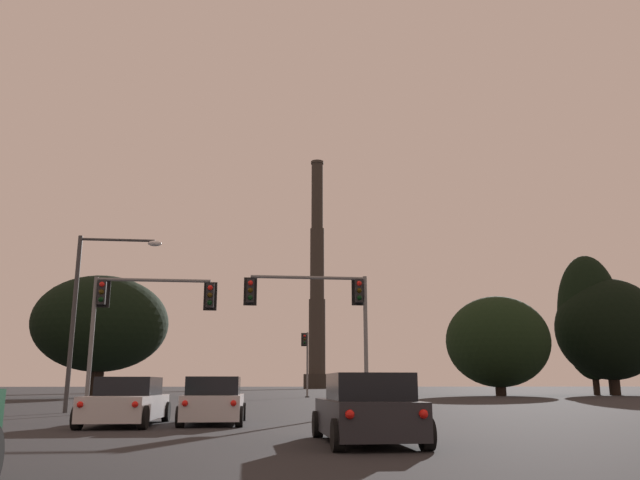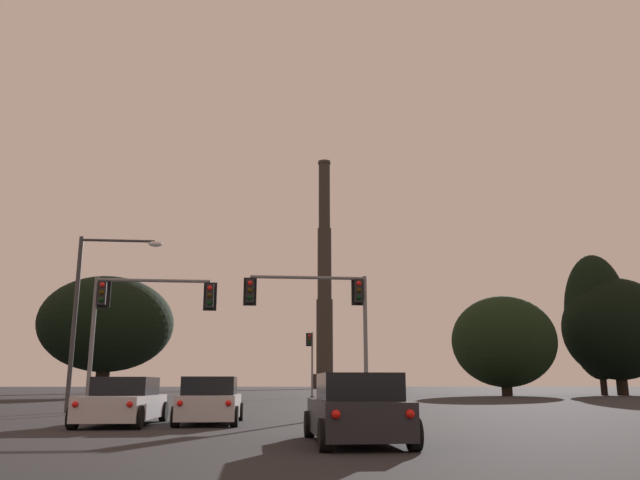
{
  "view_description": "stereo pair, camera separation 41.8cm",
  "coord_description": "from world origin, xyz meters",
  "px_view_note": "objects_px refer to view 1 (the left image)",
  "views": [
    {
      "loc": [
        0.67,
        -1.52,
        1.22
      ],
      "look_at": [
        3.96,
        26.86,
        7.83
      ],
      "focal_mm": 35.0,
      "sensor_mm": 36.0,
      "label": 1
    },
    {
      "loc": [
        1.09,
        -1.57,
        1.22
      ],
      "look_at": [
        3.96,
        26.86,
        7.83
      ],
      "focal_mm": 35.0,
      "sensor_mm": 36.0,
      "label": 2
    }
  ],
  "objects_px": {
    "hatchback_center_lane_front": "(214,402)",
    "traffic_light_overhead_left": "(136,309)",
    "traffic_light_far_right": "(306,354)",
    "hatchback_right_lane_second": "(367,411)",
    "smokestack": "(317,295)",
    "traffic_light_overhead_right": "(325,307)",
    "sedan_left_lane_front": "(127,402)",
    "street_lamp": "(90,299)"
  },
  "relations": [
    {
      "from": "traffic_light_far_right",
      "to": "hatchback_right_lane_second",
      "type": "bearing_deg",
      "value": -93.75
    },
    {
      "from": "hatchback_center_lane_front",
      "to": "traffic_light_overhead_left",
      "type": "height_order",
      "value": "traffic_light_overhead_left"
    },
    {
      "from": "traffic_light_overhead_left",
      "to": "street_lamp",
      "type": "height_order",
      "value": "street_lamp"
    },
    {
      "from": "traffic_light_overhead_right",
      "to": "smokestack",
      "type": "distance_m",
      "value": 138.98
    },
    {
      "from": "traffic_light_overhead_left",
      "to": "smokestack",
      "type": "relative_size",
      "value": 0.09
    },
    {
      "from": "hatchback_right_lane_second",
      "to": "street_lamp",
      "type": "height_order",
      "value": "street_lamp"
    },
    {
      "from": "traffic_light_overhead_right",
      "to": "street_lamp",
      "type": "distance_m",
      "value": 10.56
    },
    {
      "from": "traffic_light_overhead_right",
      "to": "traffic_light_far_right",
      "type": "bearing_deg",
      "value": 86.15
    },
    {
      "from": "sedan_left_lane_front",
      "to": "traffic_light_overhead_left",
      "type": "xyz_separation_m",
      "value": [
        -1.2,
        7.23,
        3.7
      ]
    },
    {
      "from": "traffic_light_overhead_right",
      "to": "traffic_light_overhead_left",
      "type": "bearing_deg",
      "value": 179.69
    },
    {
      "from": "traffic_light_far_right",
      "to": "smokestack",
      "type": "relative_size",
      "value": 0.1
    },
    {
      "from": "sedan_left_lane_front",
      "to": "traffic_light_overhead_right",
      "type": "relative_size",
      "value": 0.8
    },
    {
      "from": "hatchback_center_lane_front",
      "to": "traffic_light_overhead_left",
      "type": "xyz_separation_m",
      "value": [
        -3.8,
        7.0,
        3.7
      ]
    },
    {
      "from": "traffic_light_far_right",
      "to": "smokestack",
      "type": "height_order",
      "value": "smokestack"
    },
    {
      "from": "sedan_left_lane_front",
      "to": "street_lamp",
      "type": "xyz_separation_m",
      "value": [
        -3.48,
        8.7,
        4.25
      ]
    },
    {
      "from": "hatchback_center_lane_front",
      "to": "traffic_light_overhead_right",
      "type": "relative_size",
      "value": 0.7
    },
    {
      "from": "sedan_left_lane_front",
      "to": "traffic_light_overhead_right",
      "type": "height_order",
      "value": "traffic_light_overhead_right"
    },
    {
      "from": "sedan_left_lane_front",
      "to": "hatchback_right_lane_second",
      "type": "bearing_deg",
      "value": -45.62
    },
    {
      "from": "traffic_light_overhead_right",
      "to": "street_lamp",
      "type": "height_order",
      "value": "street_lamp"
    },
    {
      "from": "hatchback_right_lane_second",
      "to": "traffic_light_overhead_right",
      "type": "relative_size",
      "value": 0.69
    },
    {
      "from": "hatchback_center_lane_front",
      "to": "traffic_light_far_right",
      "type": "relative_size",
      "value": 0.69
    },
    {
      "from": "traffic_light_overhead_right",
      "to": "sedan_left_lane_front",
      "type": "bearing_deg",
      "value": -134.11
    },
    {
      "from": "hatchback_right_lane_second",
      "to": "traffic_light_overhead_left",
      "type": "xyz_separation_m",
      "value": [
        -7.31,
        13.99,
        3.7
      ]
    },
    {
      "from": "traffic_light_overhead_right",
      "to": "hatchback_right_lane_second",
      "type": "bearing_deg",
      "value": -93.51
    },
    {
      "from": "traffic_light_far_right",
      "to": "street_lamp",
      "type": "height_order",
      "value": "street_lamp"
    },
    {
      "from": "hatchback_center_lane_front",
      "to": "traffic_light_overhead_left",
      "type": "relative_size",
      "value": 0.73
    },
    {
      "from": "sedan_left_lane_front",
      "to": "hatchback_right_lane_second",
      "type": "height_order",
      "value": "hatchback_right_lane_second"
    },
    {
      "from": "traffic_light_overhead_right",
      "to": "smokestack",
      "type": "height_order",
      "value": "smokestack"
    },
    {
      "from": "traffic_light_overhead_left",
      "to": "traffic_light_far_right",
      "type": "distance_m",
      "value": 33.61
    },
    {
      "from": "street_lamp",
      "to": "hatchback_center_lane_front",
      "type": "bearing_deg",
      "value": -54.33
    },
    {
      "from": "hatchback_right_lane_second",
      "to": "traffic_light_overhead_left",
      "type": "relative_size",
      "value": 0.72
    },
    {
      "from": "street_lamp",
      "to": "traffic_light_overhead_right",
      "type": "bearing_deg",
      "value": -8.26
    },
    {
      "from": "sedan_left_lane_front",
      "to": "street_lamp",
      "type": "height_order",
      "value": "street_lamp"
    },
    {
      "from": "traffic_light_overhead_left",
      "to": "traffic_light_overhead_right",
      "type": "bearing_deg",
      "value": -0.31
    },
    {
      "from": "hatchback_center_lane_front",
      "to": "traffic_light_far_right",
      "type": "height_order",
      "value": "traffic_light_far_right"
    },
    {
      "from": "sedan_left_lane_front",
      "to": "smokestack",
      "type": "relative_size",
      "value": 0.08
    },
    {
      "from": "traffic_light_far_right",
      "to": "smokestack",
      "type": "bearing_deg",
      "value": 83.09
    },
    {
      "from": "hatchback_right_lane_second",
      "to": "traffic_light_overhead_left",
      "type": "height_order",
      "value": "traffic_light_overhead_left"
    },
    {
      "from": "hatchback_right_lane_second",
      "to": "smokestack",
      "type": "xyz_separation_m",
      "value": [
        15.69,
        150.72,
        23.57
      ]
    },
    {
      "from": "traffic_light_far_right",
      "to": "smokestack",
      "type": "distance_m",
      "value": 107.45
    },
    {
      "from": "traffic_light_far_right",
      "to": "sedan_left_lane_front",
      "type": "bearing_deg",
      "value": -103.1
    },
    {
      "from": "traffic_light_overhead_right",
      "to": "traffic_light_far_right",
      "type": "xyz_separation_m",
      "value": [
        2.16,
        32.03,
        -0.62
      ]
    }
  ]
}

